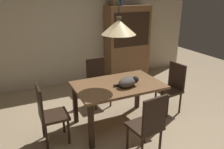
# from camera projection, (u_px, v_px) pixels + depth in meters

# --- Properties ---
(ground) EXTENTS (10.00, 10.00, 0.00)m
(ground) POSITION_uv_depth(u_px,v_px,m) (127.00, 136.00, 3.57)
(ground) COLOR tan
(back_wall) EXTENTS (6.40, 0.10, 2.90)m
(back_wall) POSITION_uv_depth(u_px,v_px,m) (74.00, 23.00, 5.32)
(back_wall) COLOR beige
(back_wall) RESTS_ON ground
(dining_table) EXTENTS (1.40, 0.90, 0.75)m
(dining_table) POSITION_uv_depth(u_px,v_px,m) (118.00, 90.00, 3.67)
(dining_table) COLOR brown
(dining_table) RESTS_ON ground
(chair_far_back) EXTENTS (0.42, 0.42, 0.93)m
(chair_far_back) POSITION_uv_depth(u_px,v_px,m) (98.00, 80.00, 4.46)
(chair_far_back) COLOR black
(chair_far_back) RESTS_ON ground
(chair_right_side) EXTENTS (0.44, 0.44, 0.93)m
(chair_right_side) POSITION_uv_depth(u_px,v_px,m) (172.00, 86.00, 4.17)
(chair_right_side) COLOR black
(chair_right_side) RESTS_ON ground
(chair_near_front) EXTENTS (0.44, 0.44, 0.93)m
(chair_near_front) POSITION_uv_depth(u_px,v_px,m) (149.00, 124.00, 2.97)
(chair_near_front) COLOR black
(chair_near_front) RESTS_ON ground
(chair_left_side) EXTENTS (0.40, 0.40, 0.93)m
(chair_left_side) POSITION_uv_depth(u_px,v_px,m) (48.00, 112.00, 3.26)
(chair_left_side) COLOR black
(chair_left_side) RESTS_ON ground
(cat_sleeping) EXTENTS (0.41, 0.32, 0.16)m
(cat_sleeping) POSITION_uv_depth(u_px,v_px,m) (128.00, 82.00, 3.52)
(cat_sleeping) COLOR #4C4742
(cat_sleeping) RESTS_ON dining_table
(pendant_lamp) EXTENTS (0.52, 0.52, 1.30)m
(pendant_lamp) POSITION_uv_depth(u_px,v_px,m) (119.00, 27.00, 3.32)
(pendant_lamp) COLOR beige
(hutch_bookcase) EXTENTS (1.12, 0.45, 1.85)m
(hutch_bookcase) POSITION_uv_depth(u_px,v_px,m) (127.00, 45.00, 5.75)
(hutch_bookcase) COLOR brown
(hutch_bookcase) RESTS_ON ground
(book_brown_thick) EXTENTS (0.06, 0.24, 0.22)m
(book_brown_thick) POSITION_uv_depth(u_px,v_px,m) (112.00, 1.00, 5.21)
(book_brown_thick) COLOR brown
(book_brown_thick) RESTS_ON hutch_bookcase
(book_green_slim) EXTENTS (0.03, 0.20, 0.26)m
(book_green_slim) POSITION_uv_depth(u_px,v_px,m) (115.00, 0.00, 5.23)
(book_green_slim) COLOR #427A4C
(book_green_slim) RESTS_ON hutch_bookcase
(book_yellow_short) EXTENTS (0.04, 0.20, 0.18)m
(book_yellow_short) POSITION_uv_depth(u_px,v_px,m) (117.00, 1.00, 5.26)
(book_yellow_short) COLOR gold
(book_yellow_short) RESTS_ON hutch_bookcase
(book_blue_wide) EXTENTS (0.06, 0.24, 0.24)m
(book_blue_wide) POSITION_uv_depth(u_px,v_px,m) (119.00, 0.00, 5.28)
(book_blue_wide) COLOR #384C93
(book_blue_wide) RESTS_ON hutch_bookcase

